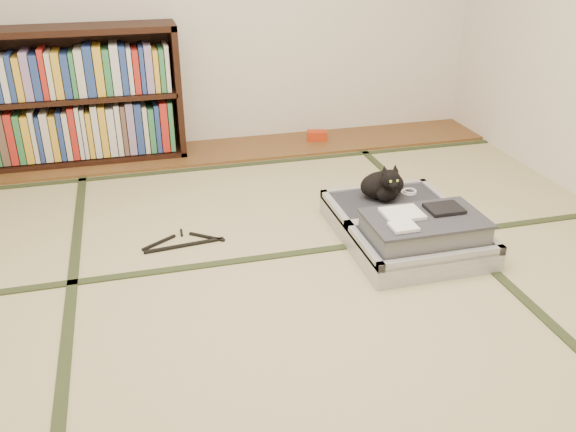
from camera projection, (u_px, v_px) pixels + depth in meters
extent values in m
plane|color=tan|center=(297.00, 299.00, 2.78)|extent=(4.50, 4.50, 0.00)
cube|color=brown|center=(224.00, 151.00, 4.51)|extent=(4.00, 0.50, 0.02)
cube|color=#B92E0E|center=(317.00, 135.00, 4.69)|extent=(0.17, 0.13, 0.07)
cube|color=#2D381E|center=(68.00, 333.00, 2.55)|extent=(0.05, 4.50, 0.01)
cube|color=#2D381E|center=(491.00, 269.00, 3.01)|extent=(0.05, 4.50, 0.01)
cube|color=#2D381E|center=(276.00, 256.00, 3.13)|extent=(4.00, 0.05, 0.01)
cube|color=#2D381E|center=(232.00, 166.00, 4.26)|extent=(4.00, 0.05, 0.01)
cube|color=black|center=(177.00, 90.00, 4.30)|extent=(0.04, 0.33, 0.92)
cube|color=black|center=(84.00, 157.00, 4.34)|extent=(1.42, 0.33, 0.04)
cube|color=black|center=(64.00, 30.00, 3.95)|extent=(1.42, 0.33, 0.04)
cube|color=black|center=(75.00, 97.00, 4.14)|extent=(1.36, 0.33, 0.03)
cube|color=black|center=(76.00, 91.00, 4.27)|extent=(1.42, 0.02, 0.92)
cube|color=gray|center=(80.00, 128.00, 4.22)|extent=(1.28, 0.23, 0.39)
cube|color=gray|center=(70.00, 69.00, 4.04)|extent=(1.28, 0.23, 0.35)
cube|color=#B9B9BE|center=(422.00, 249.00, 3.08)|extent=(0.66, 0.44, 0.11)
cube|color=#303138|center=(422.00, 244.00, 3.07)|extent=(0.59, 0.37, 0.09)
cube|color=#B9B9BE|center=(442.00, 258.00, 2.88)|extent=(0.66, 0.04, 0.04)
cube|color=#B9B9BE|center=(406.00, 221.00, 3.23)|extent=(0.66, 0.04, 0.04)
cube|color=#B9B9BE|center=(365.00, 246.00, 2.98)|extent=(0.04, 0.44, 0.04)
cube|color=#B9B9BE|center=(479.00, 231.00, 3.12)|extent=(0.04, 0.44, 0.04)
cube|color=#B9B9BE|center=(387.00, 213.00, 3.46)|extent=(0.66, 0.44, 0.11)
cube|color=#303138|center=(388.00, 208.00, 3.45)|extent=(0.59, 0.37, 0.09)
cube|color=#B9B9BE|center=(403.00, 218.00, 3.26)|extent=(0.66, 0.04, 0.04)
cube|color=#B9B9BE|center=(374.00, 189.00, 3.61)|extent=(0.66, 0.04, 0.04)
cube|color=#B9B9BE|center=(335.00, 209.00, 3.36)|extent=(0.04, 0.44, 0.04)
cube|color=#B9B9BE|center=(438.00, 197.00, 3.51)|extent=(0.04, 0.44, 0.04)
cylinder|color=black|center=(405.00, 219.00, 3.24)|extent=(0.60, 0.02, 0.02)
cube|color=gray|center=(424.00, 230.00, 3.03)|extent=(0.57, 0.34, 0.11)
cube|color=#3A3A42|center=(425.00, 218.00, 3.00)|extent=(0.58, 0.36, 0.01)
cube|color=white|center=(402.00, 214.00, 3.01)|extent=(0.19, 0.16, 0.02)
cube|color=black|center=(444.00, 208.00, 3.06)|extent=(0.18, 0.14, 0.02)
cube|color=white|center=(404.00, 227.00, 2.88)|extent=(0.12, 0.11, 0.02)
cube|color=white|center=(404.00, 275.00, 2.85)|extent=(0.05, 0.01, 0.04)
cube|color=white|center=(425.00, 274.00, 2.88)|extent=(0.04, 0.01, 0.03)
cube|color=orange|center=(483.00, 263.00, 2.94)|extent=(0.04, 0.01, 0.03)
cube|color=#197F33|center=(472.00, 262.00, 2.92)|extent=(0.04, 0.01, 0.02)
ellipsoid|color=black|center=(382.00, 185.00, 3.44)|extent=(0.26, 0.17, 0.16)
ellipsoid|color=black|center=(387.00, 193.00, 3.38)|extent=(0.13, 0.09, 0.09)
ellipsoid|color=black|center=(390.00, 179.00, 3.32)|extent=(0.11, 0.10, 0.10)
sphere|color=black|center=(393.00, 185.00, 3.29)|extent=(0.05, 0.05, 0.05)
cone|color=black|center=(384.00, 169.00, 3.30)|extent=(0.04, 0.05, 0.05)
cone|color=black|center=(395.00, 168.00, 3.32)|extent=(0.04, 0.05, 0.05)
sphere|color=#A5BF33|center=(391.00, 181.00, 3.27)|extent=(0.02, 0.02, 0.02)
sphere|color=#A5BF33|center=(397.00, 181.00, 3.28)|extent=(0.02, 0.02, 0.02)
cylinder|color=black|center=(390.00, 187.00, 3.56)|extent=(0.16, 0.09, 0.03)
torus|color=white|center=(409.00, 192.00, 3.53)|extent=(0.09, 0.09, 0.01)
torus|color=white|center=(410.00, 191.00, 3.52)|extent=(0.08, 0.08, 0.01)
cube|color=black|center=(184.00, 245.00, 3.22)|extent=(0.43, 0.07, 0.01)
cube|color=black|center=(159.00, 243.00, 3.25)|extent=(0.19, 0.13, 0.01)
cube|color=black|center=(207.00, 237.00, 3.30)|extent=(0.18, 0.14, 0.01)
cylinder|color=black|center=(181.00, 233.00, 3.35)|extent=(0.02, 0.08, 0.01)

